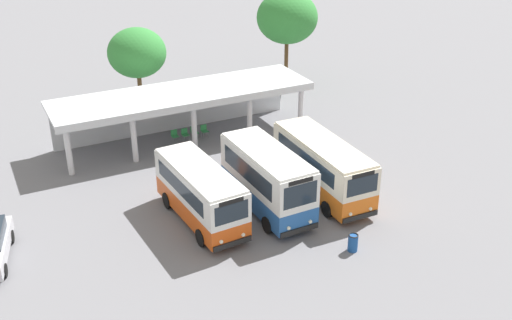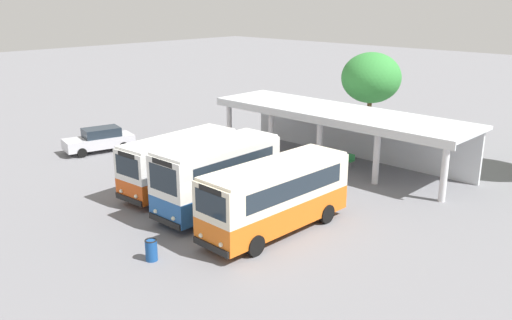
{
  "view_description": "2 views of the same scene",
  "coord_description": "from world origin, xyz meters",
  "px_view_note": "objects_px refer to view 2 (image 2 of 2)",
  "views": [
    {
      "loc": [
        -13.53,
        -23.2,
        16.91
      ],
      "look_at": [
        0.58,
        4.85,
        1.47
      ],
      "focal_mm": 42.75,
      "sensor_mm": 36.0,
      "label": 1
    },
    {
      "loc": [
        18.09,
        -14.56,
        10.08
      ],
      "look_at": [
        0.58,
        3.7,
        2.42
      ],
      "focal_mm": 37.71,
      "sensor_mm": 36.0,
      "label": 2
    }
  ],
  "objects_px": {
    "city_bus_second_in_row": "(217,174)",
    "waiting_chair_end_by_column": "(324,153)",
    "city_bus_nearest_orange": "(180,161)",
    "city_bus_middle_cream": "(276,194)",
    "waiting_chair_middle_seat": "(342,157)",
    "waiting_chair_second_from_end": "(332,155)",
    "parked_car_flank": "(100,140)",
    "litter_bin_apron": "(151,250)",
    "waiting_chair_fourth_seat": "(351,160)"
  },
  "relations": [
    {
      "from": "city_bus_nearest_orange",
      "to": "waiting_chair_fourth_seat",
      "type": "xyz_separation_m",
      "value": [
        4.23,
        9.91,
        -1.17
      ]
    },
    {
      "from": "waiting_chair_second_from_end",
      "to": "waiting_chair_fourth_seat",
      "type": "relative_size",
      "value": 1.0
    },
    {
      "from": "city_bus_middle_cream",
      "to": "city_bus_second_in_row",
      "type": "bearing_deg",
      "value": -176.52
    },
    {
      "from": "parked_car_flank",
      "to": "waiting_chair_fourth_seat",
      "type": "distance_m",
      "value": 16.9
    },
    {
      "from": "waiting_chair_end_by_column",
      "to": "litter_bin_apron",
      "type": "height_order",
      "value": "litter_bin_apron"
    },
    {
      "from": "city_bus_nearest_orange",
      "to": "city_bus_second_in_row",
      "type": "distance_m",
      "value": 3.63
    },
    {
      "from": "city_bus_second_in_row",
      "to": "litter_bin_apron",
      "type": "xyz_separation_m",
      "value": [
        1.88,
        -5.3,
        -1.46
      ]
    },
    {
      "from": "city_bus_second_in_row",
      "to": "waiting_chair_middle_seat",
      "type": "bearing_deg",
      "value": 90.28
    },
    {
      "from": "waiting_chair_fourth_seat",
      "to": "waiting_chair_second_from_end",
      "type": "bearing_deg",
      "value": -179.84
    },
    {
      "from": "parked_car_flank",
      "to": "waiting_chair_middle_seat",
      "type": "height_order",
      "value": "parked_car_flank"
    },
    {
      "from": "parked_car_flank",
      "to": "waiting_chair_middle_seat",
      "type": "relative_size",
      "value": 5.63
    },
    {
      "from": "city_bus_nearest_orange",
      "to": "waiting_chair_end_by_column",
      "type": "height_order",
      "value": "city_bus_nearest_orange"
    },
    {
      "from": "waiting_chair_middle_seat",
      "to": "city_bus_middle_cream",
      "type": "bearing_deg",
      "value": -70.54
    },
    {
      "from": "city_bus_nearest_orange",
      "to": "litter_bin_apron",
      "type": "bearing_deg",
      "value": -46.82
    },
    {
      "from": "city_bus_second_in_row",
      "to": "waiting_chair_end_by_column",
      "type": "bearing_deg",
      "value": 97.83
    },
    {
      "from": "city_bus_nearest_orange",
      "to": "waiting_chair_end_by_column",
      "type": "bearing_deg",
      "value": 77.92
    },
    {
      "from": "parked_car_flank",
      "to": "waiting_chair_fourth_seat",
      "type": "bearing_deg",
      "value": 31.1
    },
    {
      "from": "waiting_chair_end_by_column",
      "to": "waiting_chair_second_from_end",
      "type": "xyz_separation_m",
      "value": [
        0.7,
        -0.08,
        0.0
      ]
    },
    {
      "from": "waiting_chair_fourth_seat",
      "to": "waiting_chair_end_by_column",
      "type": "bearing_deg",
      "value": 177.85
    },
    {
      "from": "waiting_chair_second_from_end",
      "to": "waiting_chair_end_by_column",
      "type": "bearing_deg",
      "value": 173.26
    },
    {
      "from": "waiting_chair_second_from_end",
      "to": "waiting_chair_middle_seat",
      "type": "distance_m",
      "value": 0.7
    },
    {
      "from": "waiting_chair_middle_seat",
      "to": "city_bus_nearest_orange",
      "type": "bearing_deg",
      "value": -109.5
    },
    {
      "from": "waiting_chair_second_from_end",
      "to": "city_bus_nearest_orange",
      "type": "bearing_deg",
      "value": -105.97
    },
    {
      "from": "waiting_chair_end_by_column",
      "to": "waiting_chair_fourth_seat",
      "type": "height_order",
      "value": "same"
    },
    {
      "from": "city_bus_second_in_row",
      "to": "litter_bin_apron",
      "type": "height_order",
      "value": "city_bus_second_in_row"
    },
    {
      "from": "city_bus_nearest_orange",
      "to": "waiting_chair_fourth_seat",
      "type": "bearing_deg",
      "value": 66.89
    },
    {
      "from": "waiting_chair_second_from_end",
      "to": "waiting_chair_middle_seat",
      "type": "height_order",
      "value": "same"
    },
    {
      "from": "city_bus_nearest_orange",
      "to": "parked_car_flank",
      "type": "relative_size",
      "value": 1.44
    },
    {
      "from": "city_bus_middle_cream",
      "to": "waiting_chair_middle_seat",
      "type": "distance_m",
      "value": 10.97
    },
    {
      "from": "waiting_chair_middle_seat",
      "to": "waiting_chair_second_from_end",
      "type": "bearing_deg",
      "value": -174.23
    },
    {
      "from": "city_bus_nearest_orange",
      "to": "parked_car_flank",
      "type": "height_order",
      "value": "city_bus_nearest_orange"
    },
    {
      "from": "city_bus_nearest_orange",
      "to": "waiting_chair_second_from_end",
      "type": "relative_size",
      "value": 8.14
    },
    {
      "from": "city_bus_nearest_orange",
      "to": "waiting_chair_fourth_seat",
      "type": "distance_m",
      "value": 10.84
    },
    {
      "from": "city_bus_nearest_orange",
      "to": "waiting_chair_end_by_column",
      "type": "relative_size",
      "value": 8.14
    },
    {
      "from": "parked_car_flank",
      "to": "city_bus_middle_cream",
      "type": "bearing_deg",
      "value": -4.88
    },
    {
      "from": "waiting_chair_second_from_end",
      "to": "waiting_chair_fourth_seat",
      "type": "height_order",
      "value": "same"
    },
    {
      "from": "litter_bin_apron",
      "to": "waiting_chair_second_from_end",
      "type": "bearing_deg",
      "value": 99.49
    },
    {
      "from": "city_bus_middle_cream",
      "to": "waiting_chair_middle_seat",
      "type": "xyz_separation_m",
      "value": [
        -3.63,
        10.28,
        -1.24
      ]
    },
    {
      "from": "waiting_chair_second_from_end",
      "to": "waiting_chair_fourth_seat",
      "type": "distance_m",
      "value": 1.4
    },
    {
      "from": "parked_car_flank",
      "to": "waiting_chair_end_by_column",
      "type": "distance_m",
      "value": 15.19
    },
    {
      "from": "city_bus_second_in_row",
      "to": "waiting_chair_end_by_column",
      "type": "distance_m",
      "value": 10.7
    },
    {
      "from": "city_bus_second_in_row",
      "to": "parked_car_flank",
      "type": "relative_size",
      "value": 1.39
    },
    {
      "from": "city_bus_second_in_row",
      "to": "parked_car_flank",
      "type": "height_order",
      "value": "city_bus_second_in_row"
    },
    {
      "from": "waiting_chair_middle_seat",
      "to": "waiting_chair_fourth_seat",
      "type": "distance_m",
      "value": 0.7
    },
    {
      "from": "waiting_chair_middle_seat",
      "to": "waiting_chair_end_by_column",
      "type": "bearing_deg",
      "value": 179.51
    },
    {
      "from": "city_bus_second_in_row",
      "to": "parked_car_flank",
      "type": "distance_m",
      "value": 13.97
    },
    {
      "from": "parked_car_flank",
      "to": "litter_bin_apron",
      "type": "bearing_deg",
      "value": -24.04
    },
    {
      "from": "city_bus_nearest_orange",
      "to": "city_bus_middle_cream",
      "type": "xyz_separation_m",
      "value": [
        7.17,
        -0.3,
        0.07
      ]
    },
    {
      "from": "city_bus_middle_cream",
      "to": "parked_car_flank",
      "type": "distance_m",
      "value": 17.49
    },
    {
      "from": "city_bus_second_in_row",
      "to": "litter_bin_apron",
      "type": "bearing_deg",
      "value": -70.46
    }
  ]
}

